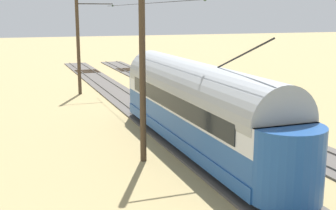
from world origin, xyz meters
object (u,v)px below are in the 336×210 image
(catenary_pole_mid_near, at_px, (144,72))
(switch_stand, at_px, (237,100))
(vintage_streetcar, at_px, (196,104))
(catenary_pole_foreground, at_px, (79,45))

(catenary_pole_mid_near, xyz_separation_m, switch_stand, (-9.13, -8.03, -3.35))
(vintage_streetcar, xyz_separation_m, catenary_pole_mid_near, (2.85, 0.81, 1.79))
(vintage_streetcar, bearing_deg, catenary_pole_mid_near, 15.90)
(catenary_pole_mid_near, distance_m, switch_stand, 12.61)
(catenary_pole_foreground, relative_size, switch_stand, 6.26)
(catenary_pole_foreground, relative_size, catenary_pole_mid_near, 1.00)
(vintage_streetcar, height_order, catenary_pole_mid_near, catenary_pole_mid_near)
(vintage_streetcar, distance_m, switch_stand, 9.69)
(catenary_pole_foreground, distance_m, catenary_pole_mid_near, 18.00)
(catenary_pole_foreground, bearing_deg, catenary_pole_mid_near, 90.00)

